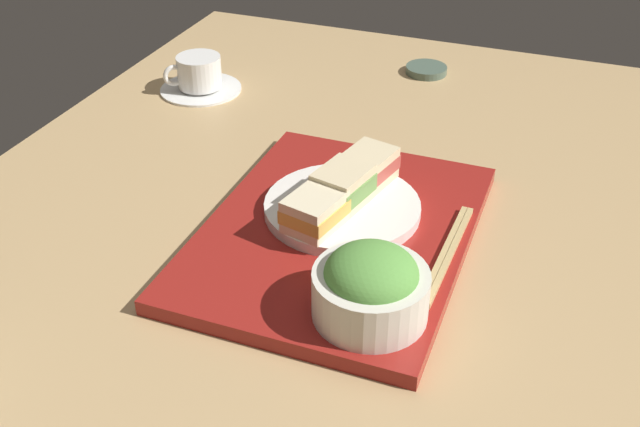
# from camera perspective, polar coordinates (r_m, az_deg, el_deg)

# --- Properties ---
(ground_plane) EXTENTS (1.40, 1.00, 0.03)m
(ground_plane) POSITION_cam_1_polar(r_m,az_deg,el_deg) (1.00, -0.83, -1.72)
(ground_plane) COLOR tan
(serving_tray) EXTENTS (0.43, 0.32, 0.02)m
(serving_tray) POSITION_cam_1_polar(r_m,az_deg,el_deg) (0.96, 1.30, -1.50)
(serving_tray) COLOR maroon
(serving_tray) RESTS_ON ground_plane
(sandwich_plate) EXTENTS (0.20, 0.20, 0.01)m
(sandwich_plate) POSITION_cam_1_polar(r_m,az_deg,el_deg) (0.98, 1.67, 0.47)
(sandwich_plate) COLOR white
(sandwich_plate) RESTS_ON serving_tray
(sandwich_near) EXTENTS (0.08, 0.07, 0.04)m
(sandwich_near) POSITION_cam_1_polar(r_m,az_deg,el_deg) (0.92, -0.40, 0.16)
(sandwich_near) COLOR beige
(sandwich_near) RESTS_ON sandwich_plate
(sandwich_middle) EXTENTS (0.08, 0.07, 0.05)m
(sandwich_middle) POSITION_cam_1_polar(r_m,az_deg,el_deg) (0.96, 1.70, 2.02)
(sandwich_middle) COLOR beige
(sandwich_middle) RESTS_ON sandwich_plate
(sandwich_far) EXTENTS (0.09, 0.07, 0.04)m
(sandwich_far) POSITION_cam_1_polar(r_m,az_deg,el_deg) (1.01, 3.61, 3.48)
(sandwich_far) COLOR beige
(sandwich_far) RESTS_ON sandwich_plate
(salad_bowl) EXTENTS (0.12, 0.12, 0.08)m
(salad_bowl) POSITION_cam_1_polar(r_m,az_deg,el_deg) (0.80, 3.80, -5.44)
(salad_bowl) COLOR silver
(salad_bowl) RESTS_ON serving_tray
(chopsticks_pair) EXTENTS (0.20, 0.02, 0.01)m
(chopsticks_pair) POSITION_cam_1_polar(r_m,az_deg,el_deg) (0.92, 9.47, -2.95)
(chopsticks_pair) COLOR tan
(chopsticks_pair) RESTS_ON serving_tray
(coffee_cup) EXTENTS (0.14, 0.14, 0.06)m
(coffee_cup) POSITION_cam_1_polar(r_m,az_deg,el_deg) (1.36, -8.99, 10.07)
(coffee_cup) COLOR white
(coffee_cup) RESTS_ON ground_plane
(small_sauce_dish) EXTENTS (0.07, 0.07, 0.01)m
(small_sauce_dish) POSITION_cam_1_polar(r_m,az_deg,el_deg) (1.43, 7.93, 10.56)
(small_sauce_dish) COLOR #4C6051
(small_sauce_dish) RESTS_ON ground_plane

